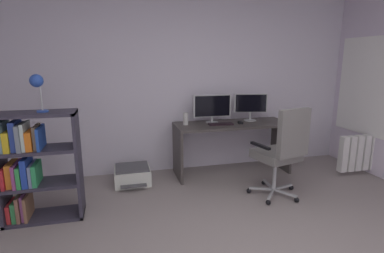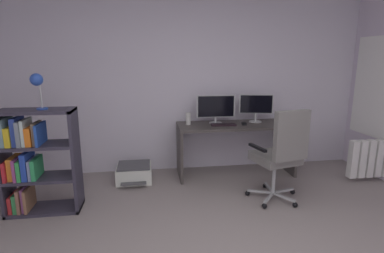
{
  "view_description": "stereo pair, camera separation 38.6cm",
  "coord_description": "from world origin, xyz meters",
  "views": [
    {
      "loc": [
        -0.94,
        -1.66,
        1.64
      ],
      "look_at": [
        -0.01,
        2.0,
        0.79
      ],
      "focal_mm": 28.29,
      "sensor_mm": 36.0,
      "label": 1
    },
    {
      "loc": [
        -0.56,
        -1.74,
        1.64
      ],
      "look_at": [
        -0.01,
        2.0,
        0.79
      ],
      "focal_mm": 28.29,
      "sensor_mm": 36.0,
      "label": 2
    }
  ],
  "objects": [
    {
      "name": "keyboard",
      "position": [
        0.46,
        2.23,
        0.75
      ],
      "size": [
        0.35,
        0.16,
        0.02
      ],
      "primitive_type": "cube",
      "rotation": [
        0.0,
        0.0,
        -0.08
      ],
      "color": "black",
      "rests_on": "desk"
    },
    {
      "name": "monitor_main",
      "position": [
        0.38,
        2.4,
        0.97
      ],
      "size": [
        0.55,
        0.18,
        0.4
      ],
      "color": "#B2B5B7",
      "rests_on": "desk"
    },
    {
      "name": "radiator",
      "position": [
        2.52,
        1.78,
        0.32
      ],
      "size": [
        0.83,
        0.1,
        0.52
      ],
      "color": "white",
      "rests_on": "ground"
    },
    {
      "name": "wall_back",
      "position": [
        0.0,
        2.69,
        1.32
      ],
      "size": [
        5.23,
        0.1,
        2.63
      ],
      "primitive_type": "cube",
      "color": "silver",
      "rests_on": "ground"
    },
    {
      "name": "bookshelf",
      "position": [
        -1.81,
        1.54,
        0.59
      ],
      "size": [
        0.76,
        0.34,
        1.13
      ],
      "color": "#332F3E",
      "rests_on": "ground"
    },
    {
      "name": "desk",
      "position": [
        0.66,
        2.3,
        0.56
      ],
      "size": [
        1.64,
        0.6,
        0.74
      ],
      "color": "#413C3A",
      "rests_on": "ground"
    },
    {
      "name": "monitor_secondary",
      "position": [
        0.98,
        2.4,
        0.99
      ],
      "size": [
        0.48,
        0.18,
        0.4
      ],
      "color": "#B2B5B7",
      "rests_on": "desk"
    },
    {
      "name": "desktop_speaker",
      "position": [
        -0.02,
        2.35,
        0.83
      ],
      "size": [
        0.07,
        0.07,
        0.17
      ],
      "primitive_type": "cylinder",
      "color": "silver",
      "rests_on": "desk"
    },
    {
      "name": "printer",
      "position": [
        -0.78,
        2.24,
        0.11
      ],
      "size": [
        0.47,
        0.52,
        0.23
      ],
      "color": "silver",
      "rests_on": "ground"
    },
    {
      "name": "office_chair",
      "position": [
        0.91,
        1.35,
        0.62
      ],
      "size": [
        0.63,
        0.66,
        1.11
      ],
      "color": "#B7BABC",
      "rests_on": "ground"
    },
    {
      "name": "computer_mouse",
      "position": [
        0.75,
        2.23,
        0.76
      ],
      "size": [
        0.07,
        0.11,
        0.03
      ],
      "primitive_type": "cube",
      "rotation": [
        0.0,
        0.0,
        -0.13
      ],
      "color": "black",
      "rests_on": "desk"
    },
    {
      "name": "desk_lamp",
      "position": [
        -1.67,
        1.54,
        1.41
      ],
      "size": [
        0.14,
        0.13,
        0.37
      ],
      "color": "#274BAF",
      "rests_on": "bookshelf"
    }
  ]
}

